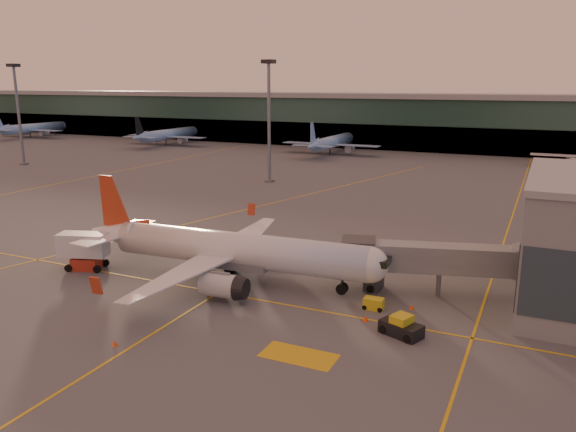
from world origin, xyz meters
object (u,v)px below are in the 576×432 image
at_px(gpu_cart, 374,304).
at_px(pushback_tug, 401,327).
at_px(main_airplane, 229,250).
at_px(catering_truck, 84,249).

height_order(gpu_cart, pushback_tug, pushback_tug).
bearing_deg(gpu_cart, main_airplane, 175.79).
bearing_deg(gpu_cart, pushback_tug, -50.90).
relative_size(catering_truck, gpu_cart, 3.05).
relative_size(main_airplane, gpu_cart, 18.13).
xyz_separation_m(main_airplane, pushback_tug, (20.24, -5.53, -2.73)).
bearing_deg(gpu_cart, catering_truck, -176.19).
bearing_deg(pushback_tug, gpu_cart, 151.63).
xyz_separation_m(main_airplane, gpu_cart, (16.51, -1.03, -2.93)).
height_order(main_airplane, pushback_tug, main_airplane).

